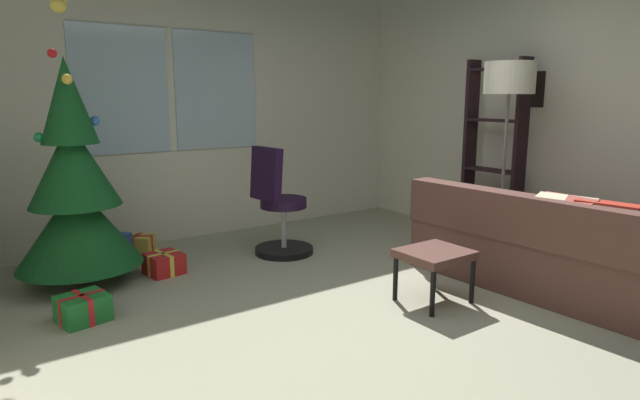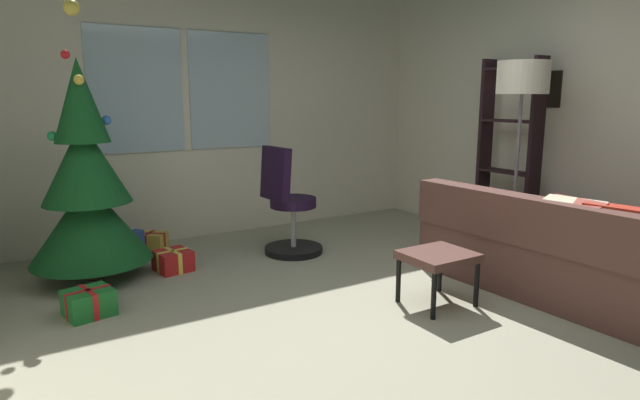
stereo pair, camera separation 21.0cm
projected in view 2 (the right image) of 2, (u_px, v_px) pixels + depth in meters
ground_plane at (384, 331)px, 3.54m from camera, size 4.89×5.67×0.10m
wall_back_with_windows at (217, 104)px, 5.65m from camera, size 4.89×0.12×2.81m
wall_right_with_frames at (616, 106)px, 4.55m from camera, size 0.12×5.67×2.81m
couch at (587, 257)px, 4.05m from camera, size 1.83×2.11×0.80m
footstool at (438, 260)px, 3.80m from camera, size 0.48×0.43×0.39m
holiday_tree at (87, 190)px, 4.26m from camera, size 0.96×0.96×2.21m
gift_box_red at (173, 261)px, 4.59m from camera, size 0.32×0.32×0.19m
gift_box_green at (89, 303)px, 3.65m from camera, size 0.34×0.32×0.19m
gift_box_gold at (150, 242)px, 5.18m from camera, size 0.37×0.36×0.19m
gift_box_blue at (123, 246)px, 4.85m from camera, size 0.39×0.38×0.28m
office_chair at (288, 212)px, 5.03m from camera, size 0.56×0.56×1.04m
bookshelf at (508, 166)px, 5.25m from camera, size 0.18×0.64×1.85m
floor_lamp at (522, 88)px, 4.57m from camera, size 0.44×0.44×1.79m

